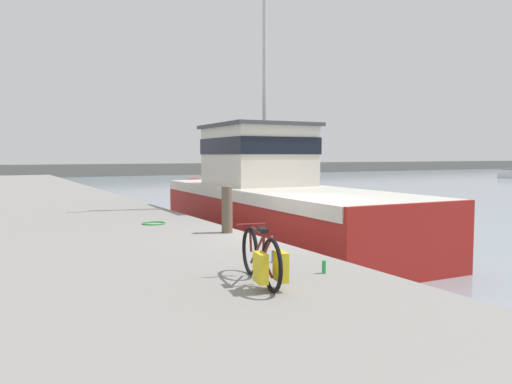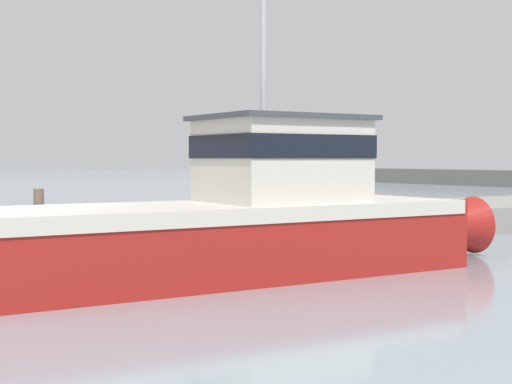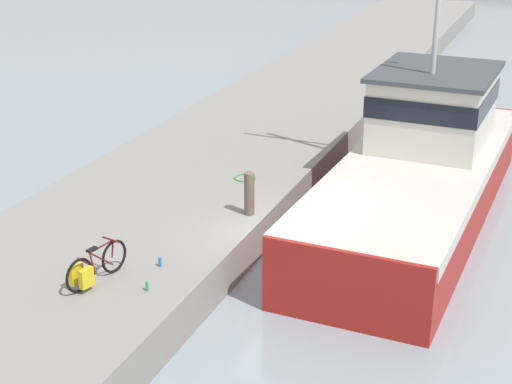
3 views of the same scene
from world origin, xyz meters
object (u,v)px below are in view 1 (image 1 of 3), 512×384
object	(u,v)px
water_bottle_by_bike	(274,256)
fishing_boat_main	(269,196)
water_bottle_on_curb	(324,267)
bicycle_touring	(263,259)
mooring_post	(227,210)

from	to	relation	value
water_bottle_by_bike	fishing_boat_main	bearing A→B (deg)	60.50
water_bottle_on_curb	water_bottle_by_bike	world-z (taller)	same
bicycle_touring	water_bottle_on_curb	distance (m)	1.19
bicycle_touring	water_bottle_by_bike	size ratio (longest dim) A/B	8.55
mooring_post	fishing_boat_main	bearing A→B (deg)	49.46
fishing_boat_main	water_bottle_by_bike	world-z (taller)	fishing_boat_main
fishing_boat_main	mooring_post	distance (m)	5.31
mooring_post	water_bottle_by_bike	bearing A→B (deg)	-101.92
bicycle_touring	water_bottle_by_bike	world-z (taller)	bicycle_touring
fishing_boat_main	mooring_post	bearing A→B (deg)	-128.23
mooring_post	water_bottle_by_bike	distance (m)	3.39
fishing_boat_main	bicycle_touring	bearing A→B (deg)	-118.17
water_bottle_on_curb	bicycle_touring	bearing A→B (deg)	-171.78
mooring_post	water_bottle_on_curb	size ratio (longest dim) A/B	5.41
fishing_boat_main	water_bottle_on_curb	distance (m)	9.23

